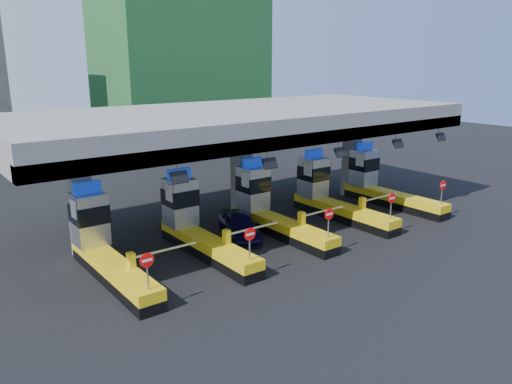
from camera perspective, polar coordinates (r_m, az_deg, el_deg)
ground at (r=29.48m, az=1.78°, el=-4.58°), size 120.00×120.00×0.00m
toll_canopy at (r=30.32m, az=-1.57°, el=7.88°), size 28.00×12.09×7.00m
toll_lane_far_left at (r=24.60m, az=-17.15°, el=-5.81°), size 4.43×8.00×4.16m
toll_lane_left at (r=26.56m, az=-7.01°, el=-3.71°), size 4.43×8.00×4.16m
toll_lane_center at (r=29.26m, az=1.46°, el=-1.86°), size 4.43×8.00×4.16m
toll_lane_right at (r=32.50m, az=8.36°, el=-0.31°), size 4.43×8.00×4.16m
toll_lane_far_right at (r=36.15m, az=13.94°, el=0.94°), size 4.43×8.00×4.16m
bg_building_scaffold at (r=61.34m, az=-8.79°, el=18.55°), size 18.00×12.00×28.00m
van at (r=28.29m, az=-1.89°, el=-3.80°), size 3.32×4.80×1.52m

